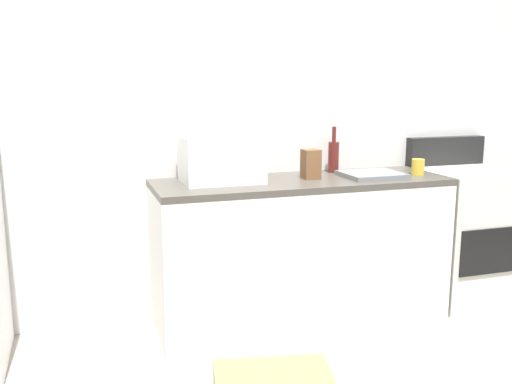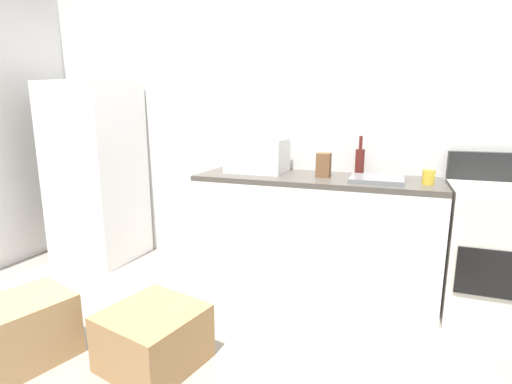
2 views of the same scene
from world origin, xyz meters
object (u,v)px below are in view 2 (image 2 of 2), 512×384
object	(u,v)px
stove_oven	(493,251)
refrigerator	(97,173)
wine_bottle	(360,161)
coffee_mug	(429,177)
microwave	(257,155)
knife_block	(324,165)
cardboard_box_large	(153,337)
cardboard_box_medium	(27,329)

from	to	relation	value
stove_oven	refrigerator	bearing A→B (deg)	-179.03
wine_bottle	coffee_mug	distance (m)	0.54
stove_oven	microwave	world-z (taller)	microwave
stove_oven	knife_block	bearing A→B (deg)	-179.84
cardboard_box_large	refrigerator	bearing A→B (deg)	140.30
stove_oven	cardboard_box_large	size ratio (longest dim) A/B	2.30
knife_block	cardboard_box_large	size ratio (longest dim) A/B	0.38
stove_oven	wine_bottle	distance (m)	1.08
cardboard_box_medium	knife_block	bearing A→B (deg)	46.65
stove_oven	cardboard_box_medium	world-z (taller)	stove_oven
wine_bottle	cardboard_box_medium	bearing A→B (deg)	-134.54
microwave	wine_bottle	xyz separation A→B (m)	(0.79, 0.13, -0.03)
coffee_mug	knife_block	distance (m)	0.72
coffee_mug	cardboard_box_large	bearing A→B (deg)	-139.75
cardboard_box_medium	cardboard_box_large	bearing A→B (deg)	16.53
cardboard_box_medium	refrigerator	bearing A→B (deg)	117.95
stove_oven	coffee_mug	size ratio (longest dim) A/B	11.00
coffee_mug	cardboard_box_medium	world-z (taller)	coffee_mug
microwave	coffee_mug	xyz separation A→B (m)	(1.26, -0.12, -0.09)
coffee_mug	cardboard_box_large	distance (m)	1.99
wine_bottle	coffee_mug	bearing A→B (deg)	-28.35
refrigerator	stove_oven	xyz separation A→B (m)	(3.27, 0.06, -0.35)
stove_oven	microwave	size ratio (longest dim) A/B	2.39
coffee_mug	cardboard_box_medium	bearing A→B (deg)	-146.44
refrigerator	wine_bottle	world-z (taller)	refrigerator
stove_oven	wine_bottle	world-z (taller)	wine_bottle
cardboard_box_large	cardboard_box_medium	bearing A→B (deg)	-163.47
coffee_mug	cardboard_box_large	world-z (taller)	coffee_mug
stove_oven	cardboard_box_large	bearing A→B (deg)	-145.75
cardboard_box_medium	wine_bottle	bearing A→B (deg)	45.46
wine_bottle	coffee_mug	xyz separation A→B (m)	(0.47, -0.26, -0.06)
microwave	cardboard_box_medium	distance (m)	1.92
coffee_mug	knife_block	size ratio (longest dim) A/B	0.56
wine_bottle	coffee_mug	world-z (taller)	wine_bottle
wine_bottle	cardboard_box_medium	size ratio (longest dim) A/B	0.68
refrigerator	cardboard_box_large	bearing A→B (deg)	-39.70
microwave	wine_bottle	size ratio (longest dim) A/B	1.53
refrigerator	cardboard_box_large	world-z (taller)	refrigerator
cardboard_box_large	cardboard_box_medium	distance (m)	0.72
microwave	cardboard_box_medium	size ratio (longest dim) A/B	1.05
wine_bottle	refrigerator	bearing A→B (deg)	-174.19
cardboard_box_medium	coffee_mug	bearing A→B (deg)	33.56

